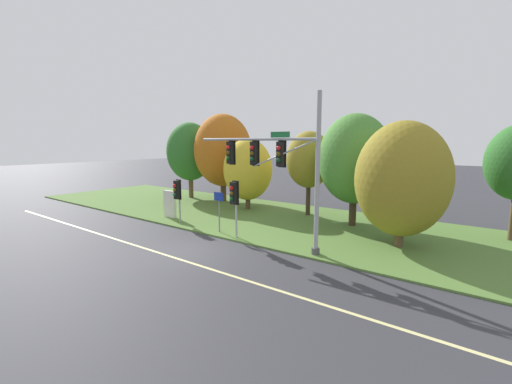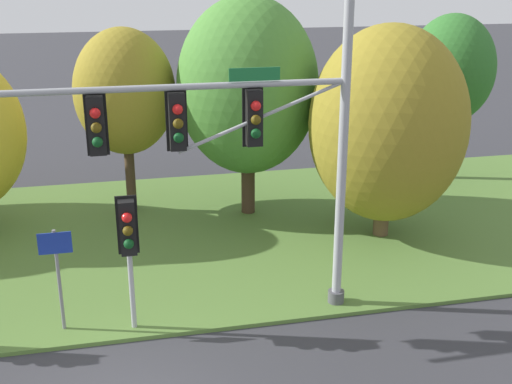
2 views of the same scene
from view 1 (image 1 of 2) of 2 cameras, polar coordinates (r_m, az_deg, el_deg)
The scene contains 14 objects.
ground_plane at distance 17.73m, azimuth -10.79°, elevation -9.57°, with size 160.00×160.00×0.00m, color #333338.
lane_stripe at distance 17.00m, azimuth -13.86°, elevation -10.44°, with size 36.00×0.16×0.01m, color beige.
grass_verge at distance 23.79m, azimuth 4.23°, elevation -4.69°, with size 48.00×11.50×0.10m, color #517533.
traffic_signal_mast at distance 17.19m, azimuth 3.47°, elevation 5.05°, with size 7.64×0.49×7.59m.
pedestrian_signal_near_kerb at distance 18.80m, azimuth -3.67°, elevation -0.79°, with size 0.46×0.55×3.20m.
pedestrian_signal_further_along at distance 23.14m, azimuth -12.99°, elevation -0.00°, with size 0.46×0.55×2.85m.
route_sign_post at distance 20.28m, azimuth -6.19°, elevation -2.28°, with size 0.72×0.08×2.43m.
tree_nearest_road at distance 33.14m, azimuth -10.93°, elevation 6.60°, with size 4.37×4.37×7.12m.
tree_left_of_mast at distance 30.83m, azimuth -5.55°, elevation 6.90°, with size 5.13×5.13×7.76m.
tree_behind_signpost at distance 27.04m, azimuth -1.37°, elevation 3.76°, with size 3.87×3.87×5.57m.
tree_mid_verge at distance 24.94m, azimuth 8.82°, elevation 5.31°, with size 3.26×3.26×6.08m.
tree_tall_centre at distance 22.35m, azimuth 16.14°, elevation 5.29°, with size 4.50×4.50×7.07m.
tree_right_far at distance 18.65m, azimuth 23.18°, elevation 1.98°, with size 4.64×4.64×6.37m.
info_kiosk at distance 25.01m, azimuth -14.18°, elevation -1.96°, with size 1.10×0.24×1.90m.
Camera 1 is at (12.68, -11.15, 5.42)m, focal length 24.00 mm.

